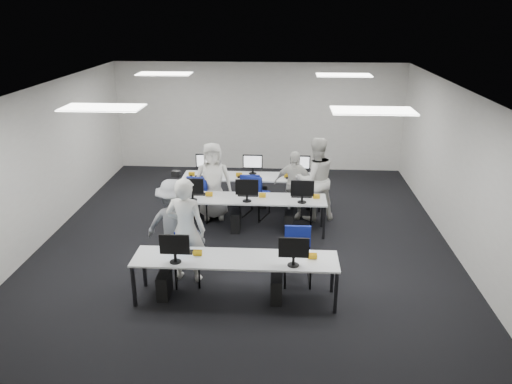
# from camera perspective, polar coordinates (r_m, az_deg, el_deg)

# --- Properties ---
(room) EXTENTS (9.00, 9.02, 3.00)m
(room) POSITION_cam_1_polar(r_m,az_deg,el_deg) (9.74, -1.07, 3.11)
(room) COLOR black
(room) RESTS_ON ground
(ceiling_panels) EXTENTS (5.20, 4.60, 0.02)m
(ceiling_panels) POSITION_cam_1_polar(r_m,az_deg,el_deg) (9.41, -1.13, 11.78)
(ceiling_panels) COLOR white
(ceiling_panels) RESTS_ON room
(desk_front) EXTENTS (3.20, 0.70, 0.73)m
(desk_front) POSITION_cam_1_polar(r_m,az_deg,el_deg) (7.85, -2.39, -7.88)
(desk_front) COLOR white
(desk_front) RESTS_ON ground
(desk_mid) EXTENTS (3.20, 0.70, 0.73)m
(desk_mid) POSITION_cam_1_polar(r_m,az_deg,el_deg) (10.20, -0.96, -0.95)
(desk_mid) COLOR white
(desk_mid) RESTS_ON ground
(desk_back) EXTENTS (3.20, 0.70, 0.73)m
(desk_back) POSITION_cam_1_polar(r_m,az_deg,el_deg) (11.52, -0.44, 1.59)
(desk_back) COLOR white
(desk_back) RESTS_ON ground
(equipment_front) EXTENTS (2.51, 0.41, 1.19)m
(equipment_front) POSITION_cam_1_polar(r_m,az_deg,el_deg) (8.01, -3.75, -9.92)
(equipment_front) COLOR #0D54A9
(equipment_front) RESTS_ON desk_front
(equipment_mid) EXTENTS (2.91, 0.41, 1.19)m
(equipment_mid) POSITION_cam_1_polar(r_m,az_deg,el_deg) (10.33, -2.01, -2.63)
(equipment_mid) COLOR white
(equipment_mid) RESTS_ON desk_mid
(equipment_back) EXTENTS (2.91, 0.41, 1.19)m
(equipment_back) POSITION_cam_1_polar(r_m,az_deg,el_deg) (11.63, 0.52, 0.10)
(equipment_back) COLOR white
(equipment_back) RESTS_ON desk_back
(chair_0) EXTENTS (0.50, 0.53, 0.86)m
(chair_0) POSITION_cam_1_polar(r_m,az_deg,el_deg) (8.57, -7.82, -8.58)
(chair_0) COLOR navy
(chair_0) RESTS_ON ground
(chair_1) EXTENTS (0.47, 0.51, 0.94)m
(chair_1) POSITION_cam_1_polar(r_m,az_deg,el_deg) (8.53, 4.74, -8.38)
(chair_1) COLOR navy
(chair_1) RESTS_ON ground
(chair_2) EXTENTS (0.58, 0.60, 0.89)m
(chair_2) POSITION_cam_1_polar(r_m,az_deg,el_deg) (11.00, -5.96, -1.67)
(chair_2) COLOR navy
(chair_2) RESTS_ON ground
(chair_3) EXTENTS (0.48, 0.52, 0.94)m
(chair_3) POSITION_cam_1_polar(r_m,az_deg,el_deg) (10.97, -0.72, -1.55)
(chair_3) COLOR navy
(chair_3) RESTS_ON ground
(chair_4) EXTENTS (0.56, 0.60, 0.97)m
(chair_4) POSITION_cam_1_polar(r_m,az_deg,el_deg) (10.78, 5.39, -1.98)
(chair_4) COLOR navy
(chair_4) RESTS_ON ground
(chair_5) EXTENTS (0.56, 0.60, 0.98)m
(chair_5) POSITION_cam_1_polar(r_m,az_deg,el_deg) (11.14, -6.31, -1.25)
(chair_5) COLOR navy
(chair_5) RESTS_ON ground
(chair_6) EXTENTS (0.64, 0.66, 0.99)m
(chair_6) POSITION_cam_1_polar(r_m,az_deg,el_deg) (11.08, -0.02, -1.22)
(chair_6) COLOR navy
(chair_6) RESTS_ON ground
(chair_7) EXTENTS (0.44, 0.47, 0.84)m
(chair_7) POSITION_cam_1_polar(r_m,az_deg,el_deg) (11.18, 5.16, -1.35)
(chair_7) COLOR navy
(chair_7) RESTS_ON ground
(handbag) EXTENTS (0.43, 0.32, 0.32)m
(handbag) POSITION_cam_1_polar(r_m,az_deg,el_deg) (10.25, -8.29, 0.19)
(handbag) COLOR tan
(handbag) RESTS_ON desk_mid
(student_0) EXTENTS (0.72, 0.53, 1.83)m
(student_0) POSITION_cam_1_polar(r_m,az_deg,el_deg) (8.40, -8.02, -4.31)
(student_0) COLOR silver
(student_0) RESTS_ON ground
(student_1) EXTENTS (1.06, 0.93, 1.83)m
(student_1) POSITION_cam_1_polar(r_m,az_deg,el_deg) (10.81, 6.79, 1.48)
(student_1) COLOR silver
(student_1) RESTS_ON ground
(student_2) EXTENTS (0.90, 0.66, 1.70)m
(student_2) POSITION_cam_1_polar(r_m,az_deg,el_deg) (10.85, -4.95, 1.25)
(student_2) COLOR silver
(student_2) RESTS_ON ground
(student_3) EXTENTS (0.95, 0.59, 1.51)m
(student_3) POSITION_cam_1_polar(r_m,az_deg,el_deg) (10.91, 4.35, 0.85)
(student_3) COLOR silver
(student_3) RESTS_ON ground
(photographer) EXTENTS (1.18, 0.84, 1.66)m
(photographer) POSITION_cam_1_polar(r_m,az_deg,el_deg) (8.81, -9.28, -3.75)
(photographer) COLOR slate
(photographer) RESTS_ON ground
(dslr_camera) EXTENTS (0.18, 0.21, 0.10)m
(dslr_camera) POSITION_cam_1_polar(r_m,az_deg,el_deg) (8.64, -9.12, 2.09)
(dslr_camera) COLOR black
(dslr_camera) RESTS_ON photographer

